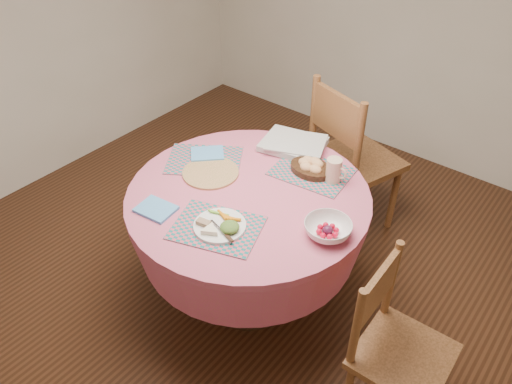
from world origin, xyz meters
TOP-DOWN VIEW (x-y plane):
  - ground at (0.00, 0.00)m, footprint 4.00×4.00m
  - dining_table at (0.00, 0.00)m, footprint 1.24×1.24m
  - chair_right at (0.93, -0.13)m, footprint 0.39×0.41m
  - chair_back at (0.10, 0.88)m, footprint 0.61×0.60m
  - placemat_front at (0.06, -0.30)m, footprint 0.48×0.42m
  - placemat_left at (-0.37, 0.07)m, footprint 0.50×0.47m
  - placemat_back at (0.15, 0.35)m, footprint 0.43×0.34m
  - wicker_trivet at (-0.26, 0.00)m, footprint 0.30×0.30m
  - napkin_near at (-0.26, -0.38)m, footprint 0.20×0.16m
  - napkin_far at (-0.39, 0.12)m, footprint 0.23×0.23m
  - dinner_plate at (0.07, -0.29)m, footprint 0.24×0.25m
  - bread_bowl at (0.14, 0.35)m, footprint 0.23×0.23m
  - latte_mug at (0.28, 0.35)m, footprint 0.12×0.08m
  - fruit_bowl at (0.48, -0.01)m, footprint 0.28×0.28m
  - newspaper_stack at (-0.07, 0.49)m, footprint 0.41×0.35m

SIDE VIEW (x-z plane):
  - ground at x=0.00m, z-range 0.00..0.00m
  - chair_right at x=0.93m, z-range 0.02..0.88m
  - chair_back at x=0.10m, z-range 0.02..1.08m
  - dining_table at x=0.00m, z-range 0.18..0.93m
  - placemat_front at x=0.06m, z-range 0.75..0.76m
  - placemat_left at x=-0.37m, z-range 0.75..0.76m
  - placemat_back at x=0.15m, z-range 0.75..0.76m
  - wicker_trivet at x=-0.26m, z-range 0.75..0.76m
  - napkin_near at x=-0.26m, z-range 0.75..0.76m
  - napkin_far at x=-0.39m, z-range 0.76..0.77m
  - dinner_plate at x=0.07m, z-range 0.75..0.80m
  - newspaper_stack at x=-0.07m, z-range 0.76..0.80m
  - fruit_bowl at x=0.48m, z-range 0.75..0.82m
  - bread_bowl at x=0.14m, z-range 0.75..0.83m
  - latte_mug at x=0.28m, z-range 0.76..0.89m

